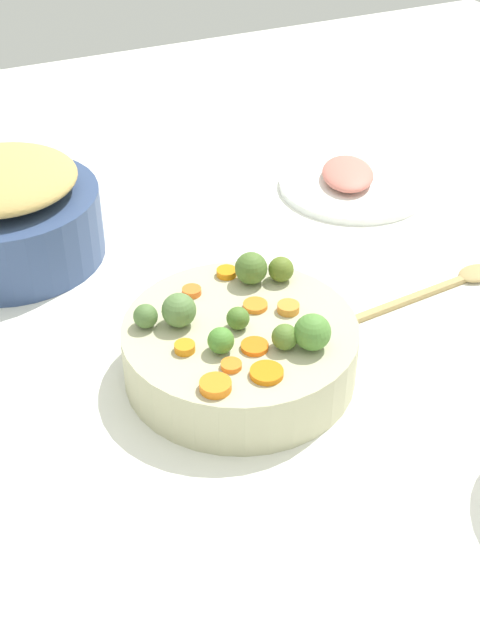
{
  "coord_description": "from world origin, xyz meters",
  "views": [
    {
      "loc": [
        0.71,
        -0.39,
        0.7
      ],
      "look_at": [
        -0.02,
        -0.05,
        0.1
      ],
      "focal_mm": 47.05,
      "sensor_mm": 36.0,
      "label": 1
    }
  ],
  "objects": [
    {
      "name": "tabletop",
      "position": [
        0.0,
        0.0,
        0.01
      ],
      "size": [
        2.4,
        2.4,
        0.02
      ],
      "primitive_type": "cube",
      "color": "white",
      "rests_on": "ground"
    },
    {
      "name": "serving_bowl_carrots",
      "position": [
        -0.02,
        -0.05,
        0.06
      ],
      "size": [
        0.29,
        0.29,
        0.07
      ],
      "primitive_type": "cylinder",
      "color": "#B7B48F",
      "rests_on": "tabletop"
    },
    {
      "name": "metal_pot",
      "position": [
        -0.41,
        -0.25,
        0.07
      ],
      "size": [
        0.28,
        0.28,
        0.1
      ],
      "primitive_type": "cylinder",
      "color": "navy",
      "rests_on": "tabletop"
    },
    {
      "name": "carrot_slice_0",
      "position": [
        -0.02,
        0.01,
        0.1
      ],
      "size": [
        0.03,
        0.03,
        0.01
      ],
      "primitive_type": "cylinder",
      "rotation": [
        0.0,
        0.0,
        3.29
      ],
      "color": "orange",
      "rests_on": "serving_bowl_carrots"
    },
    {
      "name": "carrot_slice_1",
      "position": [
        0.08,
        -0.12,
        0.1
      ],
      "size": [
        0.05,
        0.05,
        0.01
      ],
      "primitive_type": "cylinder",
      "rotation": [
        0.0,
        0.0,
        1.95
      ],
      "color": "orange",
      "rests_on": "serving_bowl_carrots"
    },
    {
      "name": "carrot_slice_2",
      "position": [
        -0.1,
        -0.08,
        0.1
      ],
      "size": [
        0.03,
        0.03,
        0.01
      ],
      "primitive_type": "cylinder",
      "rotation": [
        0.0,
        0.0,
        5.48
      ],
      "color": "orange",
      "rests_on": "serving_bowl_carrots"
    },
    {
      "name": "carrot_slice_3",
      "position": [
        0.0,
        -0.13,
        0.1
      ],
      "size": [
        0.03,
        0.03,
        0.01
      ],
      "primitive_type": "cylinder",
      "rotation": [
        0.0,
        0.0,
        1.55
      ],
      "color": "orange",
      "rests_on": "serving_bowl_carrots"
    },
    {
      "name": "carrot_slice_4",
      "position": [
        0.03,
        -0.05,
        0.1
      ],
      "size": [
        0.04,
        0.04,
        0.01
      ],
      "primitive_type": "cylinder",
      "rotation": [
        0.0,
        0.0,
        5.25
      ],
      "color": "orange",
      "rests_on": "serving_bowl_carrots"
    },
    {
      "name": "carrot_slice_5",
      "position": [
        0.05,
        -0.09,
        0.1
      ],
      "size": [
        0.03,
        0.03,
        0.01
      ],
      "primitive_type": "cylinder",
      "rotation": [
        0.0,
        0.0,
        1.78
      ],
      "color": "orange",
      "rests_on": "serving_bowl_carrots"
    },
    {
      "name": "carrot_slice_6",
      "position": [
        -0.04,
        -0.02,
        0.1
      ],
      "size": [
        0.04,
        0.04,
        0.01
      ],
      "primitive_type": "cylinder",
      "rotation": [
        0.0,
        0.0,
        5.58
      ],
      "color": "orange",
      "rests_on": "serving_bowl_carrots"
    },
    {
      "name": "carrot_slice_7",
      "position": [
        0.08,
        -0.06,
        0.1
      ],
      "size": [
        0.05,
        0.05,
        0.01
      ],
      "primitive_type": "cylinder",
      "rotation": [
        0.0,
        0.0,
        4.29
      ],
      "color": "orange",
      "rests_on": "serving_bowl_carrots"
    },
    {
      "name": "carrot_slice_8",
      "position": [
        -0.12,
        -0.02,
        0.1
      ],
      "size": [
        0.03,
        0.03,
        0.01
      ],
      "primitive_type": "cylinder",
      "rotation": [
        0.0,
        0.0,
        0.09
      ],
      "color": "orange",
      "rests_on": "serving_bowl_carrots"
    },
    {
      "name": "brussels_sprout_0",
      "position": [
        0.02,
        -0.09,
        0.11
      ],
      "size": [
        0.03,
        0.03,
        0.03
      ],
      "primitive_type": "sphere",
      "color": "#49842F",
      "rests_on": "serving_bowl_carrots"
    },
    {
      "name": "brussels_sprout_1",
      "position": [
        0.06,
        0.01,
        0.12
      ],
      "size": [
        0.04,
        0.04,
        0.04
      ],
      "primitive_type": "sphere",
      "color": "#508636",
      "rests_on": "serving_bowl_carrots"
    },
    {
      "name": "brussels_sprout_2",
      "position": [
        -0.08,
        0.04,
        0.11
      ],
      "size": [
        0.03,
        0.03,
        0.03
      ],
      "primitive_type": "sphere",
      "color": "#576E24",
      "rests_on": "serving_bowl_carrots"
    },
    {
      "name": "brussels_sprout_3",
      "position": [
        -0.1,
        0.0,
        0.11
      ],
      "size": [
        0.04,
        0.04,
        0.04
      ],
      "primitive_type": "sphere",
      "color": "#4D6E2D",
      "rests_on": "serving_bowl_carrots"
    },
    {
      "name": "brussels_sprout_4",
      "position": [
        -0.01,
        -0.06,
        0.11
      ],
      "size": [
        0.03,
        0.03,
        0.03
      ],
      "primitive_type": "sphere",
      "color": "#4A732A",
      "rests_on": "serving_bowl_carrots"
    },
    {
      "name": "brussels_sprout_5",
      "position": [
        -0.06,
        -0.15,
        0.11
      ],
      "size": [
        0.03,
        0.03,
        0.03
      ],
      "primitive_type": "sphere",
      "color": "#4D7038",
      "rests_on": "serving_bowl_carrots"
    },
    {
      "name": "brussels_sprout_6",
      "position": [
        -0.05,
        -0.12,
        0.11
      ],
      "size": [
        0.04,
        0.04,
        0.04
      ],
      "primitive_type": "sphere",
      "color": "#567B3F",
      "rests_on": "serving_bowl_carrots"
    },
    {
      "name": "brussels_sprout_7",
      "position": [
        0.04,
        -0.02,
        0.11
      ],
      "size": [
        0.03,
        0.03,
        0.03
      ],
      "primitive_type": "sphere",
      "color": "#52742C",
      "rests_on": "serving_bowl_carrots"
    },
    {
      "name": "wooden_spoon",
      "position": [
        -0.06,
        0.3,
        0.03
      ],
      "size": [
        0.05,
        0.26,
        0.01
      ],
      "color": "tan",
      "rests_on": "tabletop"
    },
    {
      "name": "ham_plate",
      "position": [
        -0.38,
        0.33,
        0.03
      ],
      "size": [
        0.26,
        0.26,
        0.01
      ],
      "primitive_type": "cylinder",
      "color": "white",
      "rests_on": "tabletop"
    },
    {
      "name": "ham_slice_main",
      "position": [
        -0.39,
        0.32,
        0.05
      ],
      "size": [
        0.16,
        0.14,
        0.03
      ],
      "primitive_type": "ellipsoid",
      "rotation": [
        0.0,
        0.0,
        5.81
      ],
      "color": "#D17264",
      "rests_on": "ham_plate"
    }
  ]
}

